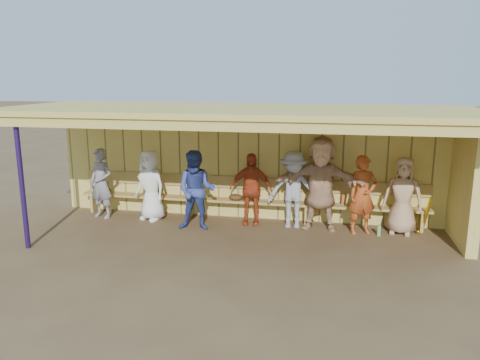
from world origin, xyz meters
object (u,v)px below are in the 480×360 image
(player_e, at_px, (293,190))
(player_h, at_px, (403,196))
(player_f, at_px, (321,183))
(player_g, at_px, (363,195))
(bench, at_px, (247,196))
(player_d, at_px, (251,189))
(player_b, at_px, (151,185))
(player_a, at_px, (101,183))
(player_c, at_px, (197,190))

(player_e, height_order, player_h, player_e)
(player_f, height_order, player_g, player_f)
(player_g, height_order, bench, player_g)
(player_e, height_order, player_f, player_f)
(player_d, bearing_deg, player_b, 179.73)
(player_d, bearing_deg, player_a, 179.81)
(player_f, height_order, player_h, player_f)
(player_b, height_order, player_f, player_f)
(player_f, relative_size, player_g, 1.22)
(bench, bearing_deg, player_b, -168.54)
(player_c, height_order, player_d, player_c)
(player_b, relative_size, player_g, 0.98)
(player_h, height_order, bench, player_h)
(player_d, distance_m, player_h, 3.04)
(player_f, relative_size, bench, 0.25)
(player_a, height_order, player_b, player_a)
(player_f, xyz_separation_m, player_g, (0.82, -0.11, -0.18))
(player_f, bearing_deg, player_h, 4.40)
(player_c, relative_size, player_g, 1.04)
(player_c, distance_m, player_f, 2.51)
(player_h, bearing_deg, player_g, -157.89)
(player_d, bearing_deg, player_h, -3.12)
(player_h, bearing_deg, player_c, -160.77)
(player_c, height_order, player_g, player_c)
(player_a, height_order, bench, player_a)
(player_g, bearing_deg, player_a, 158.05)
(bench, bearing_deg, player_e, -17.58)
(bench, bearing_deg, player_d, -66.28)
(player_a, xyz_separation_m, player_g, (5.57, 0.02, 0.01))
(player_a, relative_size, bench, 0.20)
(player_h, relative_size, bench, 0.20)
(player_a, relative_size, player_e, 0.97)
(player_b, height_order, player_e, player_e)
(bench, bearing_deg, player_c, -135.54)
(player_c, xyz_separation_m, bench, (0.88, 0.86, -0.29))
(player_e, height_order, bench, player_e)
(player_b, distance_m, player_h, 5.21)
(player_b, distance_m, bench, 2.10)
(player_h, bearing_deg, player_e, -168.06)
(player_d, relative_size, bench, 0.20)
(player_b, distance_m, player_e, 3.07)
(player_d, xyz_separation_m, bench, (-0.13, 0.31, -0.23))
(player_d, relative_size, player_f, 0.79)
(player_d, height_order, player_e, player_e)
(player_a, relative_size, player_c, 0.95)
(player_d, bearing_deg, bench, 110.60)
(player_c, xyz_separation_m, player_g, (3.28, 0.41, -0.03))
(player_c, bearing_deg, player_a, 165.15)
(player_b, xyz_separation_m, player_f, (3.62, 0.07, 0.19))
(player_b, relative_size, player_f, 0.80)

